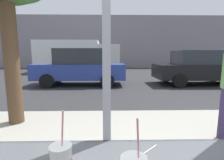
% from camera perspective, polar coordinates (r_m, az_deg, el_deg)
% --- Properties ---
extents(ground_plane, '(60.00, 60.00, 0.00)m').
position_cam_1_polar(ground_plane, '(9.07, -1.30, -0.85)').
color(ground_plane, '#2D2D30').
extents(sidewalk_strip, '(16.00, 2.80, 0.11)m').
position_cam_1_polar(sidewalk_strip, '(2.91, -1.40, -20.62)').
color(sidewalk_strip, '#9E998E').
rests_on(sidewalk_strip, ground).
extents(window_wall, '(2.63, 0.20, 2.90)m').
position_cam_1_polar(window_wall, '(1.07, -1.98, 25.77)').
color(window_wall, '#56544F').
rests_on(window_wall, ground).
extents(building_facade_far, '(28.00, 1.20, 6.03)m').
position_cam_1_polar(building_facade_far, '(20.31, -1.31, 12.86)').
color(building_facade_far, gray).
rests_on(building_facade_far, ground).
extents(loose_straw, '(0.15, 0.13, 0.01)m').
position_cam_1_polar(loose_straw, '(1.02, 11.94, -22.97)').
color(loose_straw, white).
rests_on(loose_straw, window_counter).
extents(parked_car_blue, '(4.40, 1.88, 1.79)m').
position_cam_1_polar(parked_car_blue, '(8.41, -10.93, 4.43)').
color(parked_car_blue, '#283D93').
rests_on(parked_car_blue, ground).
extents(parked_car_black, '(4.37, 2.06, 1.70)m').
position_cam_1_polar(parked_car_black, '(9.47, 27.72, 3.85)').
color(parked_car_black, black).
rests_on(parked_car_black, ground).
extents(box_truck, '(6.88, 2.44, 2.67)m').
position_cam_1_polar(box_truck, '(14.45, -11.78, 8.44)').
color(box_truck, silver).
rests_on(box_truck, ground).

